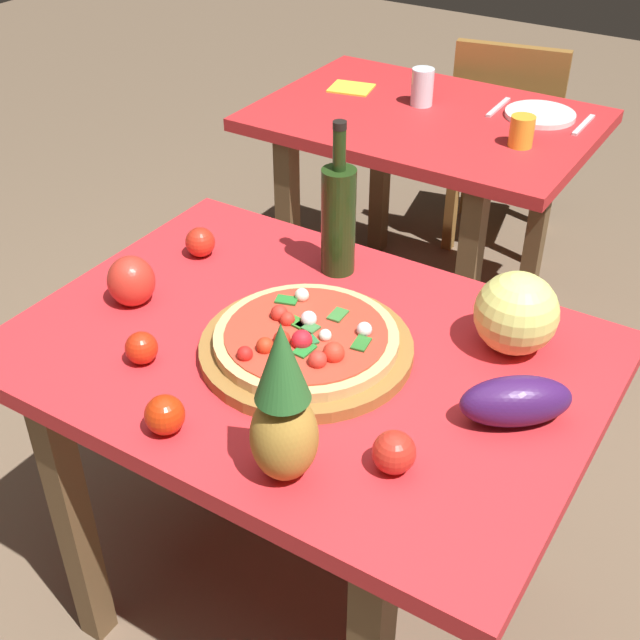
# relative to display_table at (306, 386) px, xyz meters

# --- Properties ---
(ground_plane) EXTENTS (10.00, 10.00, 0.00)m
(ground_plane) POSITION_rel_display_table_xyz_m (0.00, 0.00, -0.65)
(ground_plane) COLOR brown
(display_table) EXTENTS (1.14, 0.82, 0.75)m
(display_table) POSITION_rel_display_table_xyz_m (0.00, 0.00, 0.00)
(display_table) COLOR brown
(display_table) RESTS_ON ground_plane
(background_table) EXTENTS (1.05, 0.74, 0.75)m
(background_table) POSITION_rel_display_table_xyz_m (-0.34, 1.24, -0.01)
(background_table) COLOR brown
(background_table) RESTS_ON ground_plane
(dining_chair) EXTENTS (0.47, 0.47, 0.85)m
(dining_chair) POSITION_rel_display_table_xyz_m (-0.28, 1.84, -0.16)
(dining_chair) COLOR olive
(dining_chair) RESTS_ON ground_plane
(pizza_board) EXTENTS (0.42, 0.42, 0.02)m
(pizza_board) POSITION_rel_display_table_xyz_m (0.01, -0.02, 0.11)
(pizza_board) COLOR olive
(pizza_board) RESTS_ON display_table
(pizza) EXTENTS (0.36, 0.36, 0.06)m
(pizza) POSITION_rel_display_table_xyz_m (0.01, -0.02, 0.14)
(pizza) COLOR tan
(pizza) RESTS_ON pizza_board
(wine_bottle) EXTENTS (0.08, 0.08, 0.35)m
(wine_bottle) POSITION_rel_display_table_xyz_m (-0.10, 0.28, 0.23)
(wine_bottle) COLOR #1E3412
(wine_bottle) RESTS_ON display_table
(pineapple_left) EXTENTS (0.11, 0.11, 0.30)m
(pineapple_left) POSITION_rel_display_table_xyz_m (0.16, -0.31, 0.23)
(pineapple_left) COLOR #B38334
(pineapple_left) RESTS_ON display_table
(melon) EXTENTS (0.16, 0.16, 0.16)m
(melon) POSITION_rel_display_table_xyz_m (0.34, 0.22, 0.18)
(melon) COLOR #E1E272
(melon) RESTS_ON display_table
(bell_pepper) EXTENTS (0.10, 0.10, 0.11)m
(bell_pepper) POSITION_rel_display_table_xyz_m (-0.40, -0.06, 0.15)
(bell_pepper) COLOR red
(bell_pepper) RESTS_ON display_table
(eggplant) EXTENTS (0.21, 0.19, 0.09)m
(eggplant) POSITION_rel_display_table_xyz_m (0.43, 0.01, 0.15)
(eggplant) COLOR #3D1A55
(eggplant) RESTS_ON display_table
(tomato_beside_pepper) EXTENTS (0.06, 0.06, 0.06)m
(tomato_beside_pepper) POSITION_rel_display_table_xyz_m (-0.24, -0.20, 0.13)
(tomato_beside_pepper) COLOR red
(tomato_beside_pepper) RESTS_ON display_table
(tomato_at_corner) EXTENTS (0.07, 0.07, 0.07)m
(tomato_at_corner) POSITION_rel_display_table_xyz_m (0.30, -0.20, 0.14)
(tomato_at_corner) COLOR red
(tomato_at_corner) RESTS_ON display_table
(tomato_near_board) EXTENTS (0.07, 0.07, 0.07)m
(tomato_near_board) POSITION_rel_display_table_xyz_m (-0.40, 0.17, 0.13)
(tomato_near_board) COLOR red
(tomato_near_board) RESTS_ON display_table
(tomato_by_bottle) EXTENTS (0.07, 0.07, 0.07)m
(tomato_by_bottle) POSITION_rel_display_table_xyz_m (-0.07, -0.33, 0.14)
(tomato_by_bottle) COLOR red
(tomato_by_bottle) RESTS_ON display_table
(drinking_glass_juice) EXTENTS (0.07, 0.07, 0.09)m
(drinking_glass_juice) POSITION_rel_display_table_xyz_m (0.00, 1.16, 0.15)
(drinking_glass_juice) COLOR #F5A42C
(drinking_glass_juice) RESTS_ON background_table
(drinking_glass_water) EXTENTS (0.07, 0.07, 0.12)m
(drinking_glass_water) POSITION_rel_display_table_xyz_m (-0.39, 1.30, 0.16)
(drinking_glass_water) COLOR silver
(drinking_glass_water) RESTS_ON background_table
(dinner_plate) EXTENTS (0.22, 0.22, 0.02)m
(dinner_plate) POSITION_rel_display_table_xyz_m (-0.03, 1.41, 0.11)
(dinner_plate) COLOR white
(dinner_plate) RESTS_ON background_table
(fork_utensil) EXTENTS (0.02, 0.18, 0.01)m
(fork_utensil) POSITION_rel_display_table_xyz_m (-0.17, 1.41, 0.10)
(fork_utensil) COLOR silver
(fork_utensil) RESTS_ON background_table
(knife_utensil) EXTENTS (0.02, 0.18, 0.01)m
(knife_utensil) POSITION_rel_display_table_xyz_m (0.11, 1.41, 0.10)
(knife_utensil) COLOR silver
(knife_utensil) RESTS_ON background_table
(napkin_folded) EXTENTS (0.16, 0.15, 0.01)m
(napkin_folded) POSITION_rel_display_table_xyz_m (-0.66, 1.31, 0.10)
(napkin_folded) COLOR yellow
(napkin_folded) RESTS_ON background_table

